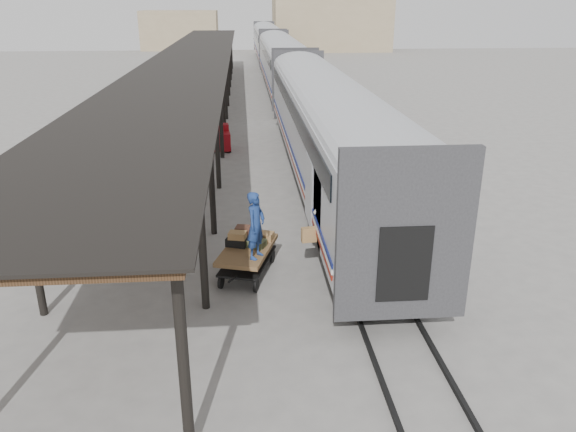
% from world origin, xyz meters
% --- Properties ---
extents(ground, '(160.00, 160.00, 0.00)m').
position_xyz_m(ground, '(0.00, 0.00, 0.00)').
color(ground, slate).
rests_on(ground, ground).
extents(train, '(3.45, 76.01, 4.01)m').
position_xyz_m(train, '(3.19, 33.79, 2.69)').
color(train, silver).
rests_on(train, ground).
extents(canopy, '(4.90, 64.30, 4.15)m').
position_xyz_m(canopy, '(-3.40, 24.00, 4.00)').
color(canopy, '#422B19').
rests_on(canopy, ground).
extents(rails, '(1.54, 150.00, 0.12)m').
position_xyz_m(rails, '(3.20, 34.00, 0.06)').
color(rails, black).
rests_on(rails, ground).
extents(building_far, '(18.00, 10.00, 8.00)m').
position_xyz_m(building_far, '(14.00, 78.00, 4.00)').
color(building_far, tan).
rests_on(building_far, ground).
extents(building_left, '(12.00, 8.00, 6.00)m').
position_xyz_m(building_left, '(-10.00, 82.00, 3.00)').
color(building_left, tan).
rests_on(building_left, ground).
extents(baggage_cart, '(1.89, 2.66, 0.86)m').
position_xyz_m(baggage_cart, '(-0.24, -0.20, 0.65)').
color(baggage_cart, brown).
rests_on(baggage_cart, ground).
extents(suitcase_stack, '(1.46, 1.10, 0.44)m').
position_xyz_m(suitcase_stack, '(-0.23, 0.17, 1.02)').
color(suitcase_stack, '#323234').
rests_on(suitcase_stack, baggage_cart).
extents(luggage_tug, '(1.04, 1.57, 1.33)m').
position_xyz_m(luggage_tug, '(-1.44, 14.56, 0.61)').
color(luggage_tug, maroon).
rests_on(luggage_tug, ground).
extents(porter, '(0.73, 0.82, 1.88)m').
position_xyz_m(porter, '(0.01, -0.85, 1.80)').
color(porter, navy).
rests_on(porter, baggage_cart).
extents(pedestrian, '(0.99, 0.64, 1.56)m').
position_xyz_m(pedestrian, '(-2.07, 11.99, 0.78)').
color(pedestrian, black).
rests_on(pedestrian, ground).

